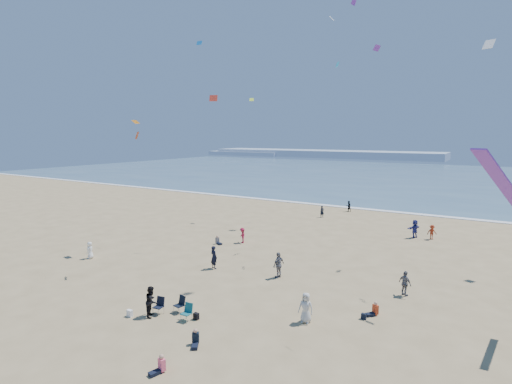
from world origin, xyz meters
The scene contains 12 objects.
ground centered at (0.00, 0.00, 0.00)m, with size 220.00×220.00×0.00m, color tan.
ocean centered at (0.00, 95.00, 0.03)m, with size 220.00×100.00×0.06m, color #476B84.
surf_line centered at (0.00, 45.00, 0.04)m, with size 220.00×1.20×0.08m, color white.
headland_far centered at (-60.00, 170.00, 1.60)m, with size 110.00×20.00×3.20m, color #7A8EA8.
headland_near centered at (-100.00, 165.00, 1.00)m, with size 40.00×14.00×2.00m, color #7A8EA8.
standing_flyers centered at (4.02, 16.04, 0.86)m, with size 37.67×53.19×1.93m.
seated_group centered at (1.80, 7.20, 0.42)m, with size 18.31×19.91×0.84m.
chair_cluster centered at (-2.06, 5.46, 0.50)m, with size 2.65×1.49×1.00m.
white_tote centered at (-4.23, 4.03, 0.20)m, with size 0.35×0.20×0.40m, color white.
black_backpack centered at (-0.67, 5.77, 0.19)m, with size 0.30×0.22×0.38m, color black.
navy_bag centered at (7.54, 10.85, 0.17)m, with size 0.28×0.18×0.34m, color black.
kites_aloft centered at (9.08, 14.02, 13.66)m, with size 40.73×43.98×30.19m.
Camera 1 is at (13.62, -10.92, 10.53)m, focal length 28.00 mm.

